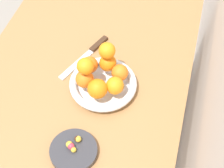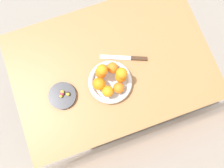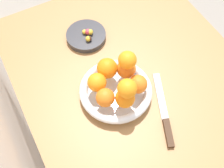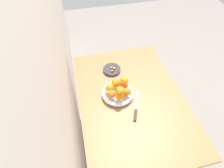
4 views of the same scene
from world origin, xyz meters
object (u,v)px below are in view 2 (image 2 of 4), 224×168
object	(u,v)px
orange_6	(102,70)
orange_5	(119,88)
candy_ball_0	(62,92)
candy_dish	(63,96)
candy_ball_2	(62,94)
orange_2	(101,73)
orange_3	(99,84)
candy_ball_3	(61,96)
candy_ball_1	(68,94)
orange_4	(108,91)
knife	(128,58)
fruit_bowl	(110,82)
orange_0	(121,77)
orange_7	(122,73)
candy_ball_4	(68,94)
orange_1	(113,68)
dining_table	(112,70)

from	to	relation	value
orange_6	orange_5	bearing A→B (deg)	117.03
candy_ball_0	candy_dish	bearing A→B (deg)	61.86
candy_dish	candy_ball_0	xyz separation A→B (m)	(-0.01, -0.01, 0.02)
candy_dish	candy_ball_2	distance (m)	0.02
orange_2	orange_5	xyz separation A→B (m)	(-0.06, 0.11, -0.00)
candy_dish	orange_3	bearing A→B (deg)	175.22
orange_2	candy_ball_3	xyz separation A→B (m)	(0.24, 0.04, -0.04)
orange_2	candy_ball_1	world-z (taller)	orange_2
orange_4	knife	distance (m)	0.23
fruit_bowl	candy_ball_3	bearing A→B (deg)	-3.16
orange_3	orange_4	bearing A→B (deg)	120.40
orange_0	orange_7	bearing A→B (deg)	-130.92
candy_dish	candy_ball_4	distance (m)	0.04
candy_dish	orange_1	world-z (taller)	orange_1
candy_ball_2	candy_ball_3	distance (m)	0.01
orange_5	orange_7	distance (m)	0.09
orange_3	orange_4	world-z (taller)	orange_3
orange_5	orange_6	size ratio (longest dim) A/B	1.03
candy_ball_0	orange_2	bearing A→B (deg)	-174.45
orange_0	orange_5	size ratio (longest dim) A/B	1.04
orange_4	candy_ball_2	size ratio (longest dim) A/B	2.81
candy_dish	candy_ball_0	size ratio (longest dim) A/B	6.99
candy_ball_0	knife	world-z (taller)	candy_ball_0
dining_table	orange_1	world-z (taller)	orange_1
orange_2	candy_ball_4	xyz separation A→B (m)	(0.20, 0.04, -0.04)
candy_ball_4	candy_dish	bearing A→B (deg)	-8.91
orange_6	candy_ball_1	size ratio (longest dim) A/B	2.94
orange_7	candy_ball_1	world-z (taller)	orange_7
orange_2	orange_5	distance (m)	0.12
candy_ball_3	knife	xyz separation A→B (m)	(-0.41, -0.08, -0.03)
orange_1	candy_ball_0	world-z (taller)	orange_1
dining_table	candy_ball_3	world-z (taller)	candy_ball_3
candy_ball_2	candy_ball_4	size ratio (longest dim) A/B	1.06
orange_5	orange_6	bearing A→B (deg)	-62.97
orange_2	orange_4	distance (m)	0.10
orange_2	orange_5	bearing A→B (deg)	119.19
orange_4	candy_ball_1	bearing A→B (deg)	-18.17
orange_2	orange_0	bearing A→B (deg)	148.25
dining_table	orange_1	size ratio (longest dim) A/B	18.64
orange_3	candy_ball_2	size ratio (longest dim) A/B	3.12
orange_6	orange_7	bearing A→B (deg)	150.05
candy_ball_0	candy_ball_1	xyz separation A→B (m)	(-0.03, 0.02, -0.00)
orange_4	orange_7	bearing A→B (deg)	-150.28
dining_table	orange_0	bearing A→B (deg)	101.51
orange_4	knife	world-z (taller)	orange_4
orange_1	orange_5	world-z (taller)	same
orange_7	knife	world-z (taller)	orange_7
candy_dish	orange_0	size ratio (longest dim) A/B	2.43
orange_1	orange_7	world-z (taller)	orange_7
dining_table	candy_ball_4	distance (m)	0.31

